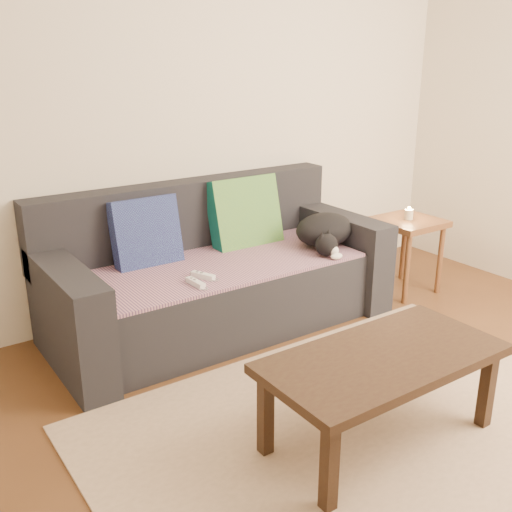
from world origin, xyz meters
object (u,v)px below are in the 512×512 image
Objects in this scene: wii_remote_a at (203,276)px; wii_remote_b at (196,283)px; coffee_table at (383,365)px; cat at (325,231)px; side_table at (407,232)px; sofa at (216,278)px.

wii_remote_b is at bearing 105.66° from wii_remote_a.
coffee_table is at bearing -169.36° from wii_remote_b.
cat is 1.47m from coffee_table.
coffee_table is (-0.75, -1.25, -0.17)m from cat.
sofa is at bearing 168.37° from side_table.
cat is 0.48× the size of coffee_table.
sofa is 0.78m from cat.
wii_remote_b is 1.73m from side_table.
side_table is at bearing -92.42° from wii_remote_b.
cat is 3.43× the size of wii_remote_b.
coffee_table is at bearing -91.27° from sofa.
side_table is (1.73, 0.04, -0.01)m from wii_remote_b.
side_table is 0.50× the size of coffee_table.
cat is 0.96× the size of side_table.
sofa is 1.44m from side_table.
wii_remote_b is 0.14× the size of coffee_table.
cat is 0.95m from wii_remote_a.
coffee_table is at bearing -139.00° from cat.
sofa is 0.38m from wii_remote_a.
cat reaches higher than coffee_table.
sofa is 14.00× the size of wii_remote_a.
wii_remote_b is (-0.09, -0.07, 0.00)m from wii_remote_a.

